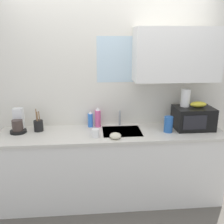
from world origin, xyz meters
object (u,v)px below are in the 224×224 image
at_px(coffee_maker, 18,123).
at_px(utensil_crock, 38,125).
at_px(paper_towel_roll, 185,98).
at_px(cereal_canister, 168,124).
at_px(mug_white, 95,133).
at_px(banana_bunch, 198,104).
at_px(dish_soap_bottle_pink, 98,118).
at_px(dish_soap_bottle_blue, 90,119).
at_px(small_bowl, 115,136).
at_px(microwave, 193,118).

xyz_separation_m(coffee_maker, utensil_crock, (0.23, 0.01, -0.04)).
bearing_deg(paper_towel_roll, cereal_canister, -147.99).
xyz_separation_m(paper_towel_roll, mug_white, (-1.11, -0.24, -0.33)).
relative_size(paper_towel_roll, cereal_canister, 1.15).
height_order(paper_towel_roll, mug_white, paper_towel_roll).
bearing_deg(paper_towel_roll, mug_white, -167.75).
bearing_deg(coffee_maker, banana_bunch, -1.54).
distance_m(mug_white, utensil_crock, 0.73).
bearing_deg(mug_white, dish_soap_bottle_pink, 83.48).
height_order(dish_soap_bottle_blue, small_bowl, dish_soap_bottle_blue).
xyz_separation_m(microwave, cereal_canister, (-0.34, -0.10, -0.04)).
height_order(banana_bunch, dish_soap_bottle_blue, banana_bunch).
distance_m(banana_bunch, small_bowl, 1.10).
bearing_deg(dish_soap_bottle_pink, cereal_canister, -17.48).
relative_size(microwave, dish_soap_bottle_pink, 1.85).
bearing_deg(cereal_canister, mug_white, -174.06).
relative_size(microwave, dish_soap_bottle_blue, 2.22).
bearing_deg(small_bowl, dish_soap_bottle_pink, 113.70).
bearing_deg(banana_bunch, mug_white, -171.40).
bearing_deg(banana_bunch, paper_towel_roll, 161.57).
bearing_deg(utensil_crock, paper_towel_roll, -0.64).
xyz_separation_m(paper_towel_roll, coffee_maker, (-2.01, 0.01, -0.28)).
relative_size(microwave, cereal_canister, 2.41).
height_order(banana_bunch, dish_soap_bottle_pink, banana_bunch).
bearing_deg(dish_soap_bottle_blue, utensil_crock, -171.23).
xyz_separation_m(banana_bunch, coffee_maker, (-2.16, 0.06, -0.20)).
distance_m(coffee_maker, dish_soap_bottle_blue, 0.86).
relative_size(microwave, mug_white, 4.84).
relative_size(dish_soap_bottle_pink, utensil_crock, 0.90).
distance_m(coffee_maker, mug_white, 0.94).
xyz_separation_m(microwave, paper_towel_roll, (-0.10, 0.05, 0.24)).
relative_size(banana_bunch, cereal_canister, 1.05).
bearing_deg(utensil_crock, cereal_canister, -6.28).
xyz_separation_m(dish_soap_bottle_pink, dish_soap_bottle_blue, (-0.09, 0.01, -0.02)).
height_order(microwave, dish_soap_bottle_pink, microwave).
relative_size(coffee_maker, cereal_canister, 1.47).
relative_size(coffee_maker, small_bowl, 2.15).
xyz_separation_m(microwave, coffee_maker, (-2.11, 0.06, -0.03)).
bearing_deg(dish_soap_bottle_pink, coffee_maker, -173.87).
height_order(dish_soap_bottle_pink, small_bowl, dish_soap_bottle_pink).
height_order(mug_white, small_bowl, mug_white).
height_order(coffee_maker, mug_white, coffee_maker).
bearing_deg(coffee_maker, small_bowl, -15.30).
xyz_separation_m(mug_white, utensil_crock, (-0.68, 0.26, 0.02)).
height_order(cereal_canister, utensil_crock, utensil_crock).
xyz_separation_m(microwave, mug_white, (-1.21, -0.19, -0.09)).
height_order(banana_bunch, utensil_crock, banana_bunch).
relative_size(coffee_maker, utensil_crock, 1.02).
bearing_deg(small_bowl, banana_bunch, 13.57).
distance_m(mug_white, small_bowl, 0.23).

